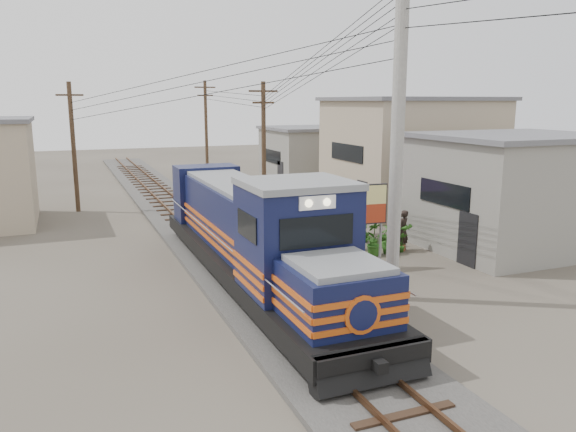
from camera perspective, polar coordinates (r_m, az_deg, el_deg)
name	(u,v)px	position (r m, az deg, el deg)	size (l,w,h in m)	color
ground	(280,308)	(16.75, -0.83, -9.35)	(120.00, 120.00, 0.00)	#473F35
ballast	(201,233)	(25.91, -8.85, -1.72)	(3.60, 70.00, 0.16)	#595651
track	(201,229)	(25.87, -8.86, -1.33)	(1.15, 70.00, 0.12)	#51331E
locomotive	(255,236)	(18.28, -3.40, -2.06)	(2.83, 15.41, 3.82)	black
utility_pole_main	(397,136)	(16.82, 11.05, 8.01)	(0.40, 0.40, 10.00)	#9E9B93
wooden_pole_mid	(264,145)	(30.42, -2.48, 7.24)	(1.60, 0.24, 7.00)	#4C3826
wooden_pole_far	(206,128)	(43.90, -8.31, 8.81)	(1.60, 0.24, 7.50)	#4C3826
wooden_pole_left	(73,145)	(32.68, -20.97, 6.79)	(1.60, 0.24, 7.00)	#4C3826
power_lines	(200,61)	(23.78, -8.90, 15.27)	(9.65, 19.00, 3.30)	black
shophouse_front	(514,191)	(24.82, 22.02, 2.35)	(7.35, 6.30, 4.70)	gray
shophouse_mid	(410,153)	(32.31, 12.33, 6.23)	(8.40, 7.35, 6.20)	tan
shophouse_back	(312,156)	(40.38, 2.46, 6.09)	(6.30, 6.30, 4.20)	gray
billboard	(361,207)	(20.21, 7.41, 0.90)	(2.00, 0.32, 3.09)	#99999E
market_umbrella	(349,187)	(24.71, 6.23, 3.00)	(2.56, 2.56, 2.64)	black
vendor	(403,230)	(23.27, 11.59, -1.44)	(0.61, 0.40, 1.67)	black
plant_nursery	(362,239)	(23.05, 7.58, -2.34)	(3.20, 3.12, 1.14)	#275819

